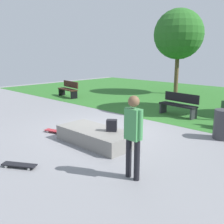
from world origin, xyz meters
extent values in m
plane|color=gray|center=(0.00, 0.00, 0.00)|extent=(28.00, 28.00, 0.00)
cube|color=#2D6B28|center=(0.00, 8.00, 0.00)|extent=(26.60, 12.00, 0.01)
cube|color=gray|center=(0.67, -1.18, 0.21)|extent=(2.29, 1.05, 0.41)
cube|color=black|center=(1.12, -0.99, 0.57)|extent=(0.34, 0.33, 0.32)
cylinder|color=black|center=(2.88, -2.10, 0.42)|extent=(0.12, 0.12, 0.83)
cylinder|color=black|center=(2.66, -2.09, 0.42)|extent=(0.12, 0.12, 0.83)
cube|color=#3F8C4C|center=(2.77, -2.09, 1.14)|extent=(0.33, 0.21, 0.62)
cylinder|color=#3F8C4C|center=(2.94, -2.10, 1.17)|extent=(0.09, 0.09, 0.57)
cylinder|color=#3F8C4C|center=(2.60, -2.08, 1.17)|extent=(0.09, 0.09, 0.57)
sphere|color=brown|center=(2.77, -2.09, 1.60)|extent=(0.22, 0.22, 0.22)
cube|color=black|center=(0.63, -3.46, 0.07)|extent=(0.79, 0.59, 0.02)
cylinder|color=silver|center=(0.44, -3.67, 0.03)|extent=(0.06, 0.05, 0.06)
cylinder|color=silver|center=(0.35, -3.53, 0.03)|extent=(0.06, 0.05, 0.06)
cylinder|color=silver|center=(0.91, -3.38, 0.03)|extent=(0.06, 0.05, 0.06)
cylinder|color=silver|center=(0.83, -3.24, 0.03)|extent=(0.06, 0.05, 0.06)
cube|color=#A5262D|center=(-0.95, -1.42, 0.07)|extent=(0.82, 0.43, 0.02)
cylinder|color=silver|center=(-0.70, -1.26, 0.03)|extent=(0.06, 0.05, 0.06)
cylinder|color=silver|center=(-0.66, -1.42, 0.03)|extent=(0.06, 0.05, 0.06)
cylinder|color=silver|center=(-1.24, -1.43, 0.03)|extent=(0.06, 0.05, 0.06)
cylinder|color=silver|center=(-1.19, -1.58, 0.03)|extent=(0.06, 0.05, 0.06)
cube|color=#2D2D33|center=(2.55, 2.84, 0.23)|extent=(0.08, 0.40, 0.45)
cube|color=#331E14|center=(-6.38, 3.08, 0.45)|extent=(1.65, 0.66, 0.06)
cube|color=#331E14|center=(-6.35, 3.30, 0.73)|extent=(1.59, 0.29, 0.36)
cube|color=black|center=(-5.65, 2.97, 0.23)|extent=(0.14, 0.40, 0.45)
cube|color=black|center=(-7.11, 3.18, 0.23)|extent=(0.14, 0.40, 0.45)
cube|color=black|center=(0.64, 3.36, 0.45)|extent=(1.63, 0.59, 0.06)
cube|color=black|center=(0.66, 3.58, 0.73)|extent=(1.60, 0.21, 0.36)
cube|color=#2D2D33|center=(1.38, 3.29, 0.23)|extent=(0.12, 0.40, 0.45)
cube|color=#2D2D33|center=(-0.09, 3.43, 0.23)|extent=(0.12, 0.40, 0.45)
cylinder|color=brown|center=(-2.51, 8.57, 1.36)|extent=(0.25, 0.25, 2.72)
sphere|color=#286623|center=(-2.51, 8.57, 3.62)|extent=(2.99, 2.99, 2.99)
cylinder|color=#333338|center=(3.10, 1.70, 0.44)|extent=(0.54, 0.54, 0.88)
camera|label=1|loc=(5.85, -5.89, 2.49)|focal=41.54mm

